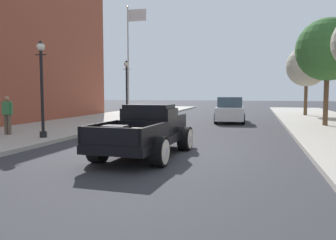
{
  "coord_description": "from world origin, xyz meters",
  "views": [
    {
      "loc": [
        2.96,
        -10.77,
        1.97
      ],
      "look_at": [
        -0.01,
        0.68,
        1.0
      ],
      "focal_mm": 36.59,
      "sensor_mm": 36.0,
      "label": 1
    }
  ],
  "objects_px": {
    "street_lamp_near": "(42,82)",
    "street_tree_second": "(328,50)",
    "street_lamp_far": "(127,86)",
    "car_background_white": "(230,111)",
    "street_tree_third": "(307,67)",
    "hotrod_truck_black": "(148,131)",
    "flagpole": "(131,48)",
    "pedestrian_sidewalk_left": "(7,113)"
  },
  "relations": [
    {
      "from": "street_lamp_near",
      "to": "street_lamp_far",
      "type": "bearing_deg",
      "value": 88.81
    },
    {
      "from": "hotrod_truck_black",
      "to": "car_background_white",
      "type": "distance_m",
      "value": 12.45
    },
    {
      "from": "street_tree_third",
      "to": "street_lamp_near",
      "type": "bearing_deg",
      "value": -125.42
    },
    {
      "from": "street_lamp_near",
      "to": "flagpole",
      "type": "bearing_deg",
      "value": 98.27
    },
    {
      "from": "car_background_white",
      "to": "street_tree_third",
      "type": "xyz_separation_m",
      "value": [
        5.42,
        6.3,
        3.19
      ]
    },
    {
      "from": "street_lamp_far",
      "to": "flagpole",
      "type": "relative_size",
      "value": 0.42
    },
    {
      "from": "pedestrian_sidewalk_left",
      "to": "flagpole",
      "type": "bearing_deg",
      "value": 91.21
    },
    {
      "from": "hotrod_truck_black",
      "to": "pedestrian_sidewalk_left",
      "type": "distance_m",
      "value": 7.36
    },
    {
      "from": "street_tree_second",
      "to": "car_background_white",
      "type": "bearing_deg",
      "value": 156.71
    },
    {
      "from": "hotrod_truck_black",
      "to": "street_lamp_near",
      "type": "height_order",
      "value": "street_lamp_near"
    },
    {
      "from": "street_lamp_far",
      "to": "street_tree_second",
      "type": "relative_size",
      "value": 0.66
    },
    {
      "from": "pedestrian_sidewalk_left",
      "to": "street_lamp_near",
      "type": "xyz_separation_m",
      "value": [
        2.02,
        -0.43,
        1.3
      ]
    },
    {
      "from": "pedestrian_sidewalk_left",
      "to": "flagpole",
      "type": "xyz_separation_m",
      "value": [
        -0.33,
        15.74,
        4.68
      ]
    },
    {
      "from": "pedestrian_sidewalk_left",
      "to": "flagpole",
      "type": "relative_size",
      "value": 0.18
    },
    {
      "from": "street_lamp_far",
      "to": "street_tree_second",
      "type": "xyz_separation_m",
      "value": [
        11.76,
        -0.42,
        1.86
      ]
    },
    {
      "from": "pedestrian_sidewalk_left",
      "to": "street_tree_second",
      "type": "distance_m",
      "value": 16.33
    },
    {
      "from": "car_background_white",
      "to": "street_lamp_near",
      "type": "bearing_deg",
      "value": -121.9
    },
    {
      "from": "car_background_white",
      "to": "street_tree_third",
      "type": "distance_m",
      "value": 8.9
    },
    {
      "from": "hotrod_truck_black",
      "to": "street_tree_third",
      "type": "relative_size",
      "value": 0.93
    },
    {
      "from": "hotrod_truck_black",
      "to": "street_lamp_far",
      "type": "bearing_deg",
      "value": 114.72
    },
    {
      "from": "street_lamp_near",
      "to": "street_tree_third",
      "type": "xyz_separation_m",
      "value": [
        12.02,
        16.89,
        1.57
      ]
    },
    {
      "from": "hotrod_truck_black",
      "to": "pedestrian_sidewalk_left",
      "type": "xyz_separation_m",
      "value": [
        -7.02,
        2.18,
        0.33
      ]
    },
    {
      "from": "car_background_white",
      "to": "street_lamp_far",
      "type": "height_order",
      "value": "street_lamp_far"
    },
    {
      "from": "pedestrian_sidewalk_left",
      "to": "street_lamp_near",
      "type": "height_order",
      "value": "street_lamp_near"
    },
    {
      "from": "street_lamp_far",
      "to": "flagpole",
      "type": "bearing_deg",
      "value": 108.76
    },
    {
      "from": "car_background_white",
      "to": "street_tree_third",
      "type": "height_order",
      "value": "street_tree_third"
    },
    {
      "from": "hotrod_truck_black",
      "to": "street_tree_second",
      "type": "xyz_separation_m",
      "value": [
        6.94,
        10.05,
        3.49
      ]
    },
    {
      "from": "car_background_white",
      "to": "street_lamp_far",
      "type": "bearing_deg",
      "value": -163.67
    },
    {
      "from": "street_lamp_near",
      "to": "street_tree_second",
      "type": "xyz_separation_m",
      "value": [
        11.94,
        8.3,
        1.86
      ]
    },
    {
      "from": "car_background_white",
      "to": "flagpole",
      "type": "distance_m",
      "value": 11.67
    },
    {
      "from": "pedestrian_sidewalk_left",
      "to": "street_tree_second",
      "type": "height_order",
      "value": "street_tree_second"
    },
    {
      "from": "pedestrian_sidewalk_left",
      "to": "car_background_white",
      "type": "bearing_deg",
      "value": 49.73
    },
    {
      "from": "street_lamp_far",
      "to": "flagpole",
      "type": "xyz_separation_m",
      "value": [
        -2.53,
        7.45,
        3.39
      ]
    },
    {
      "from": "car_background_white",
      "to": "street_lamp_near",
      "type": "xyz_separation_m",
      "value": [
        -6.6,
        -10.6,
        1.62
      ]
    },
    {
      "from": "hotrod_truck_black",
      "to": "street_tree_second",
      "type": "bearing_deg",
      "value": 55.38
    },
    {
      "from": "car_background_white",
      "to": "street_lamp_near",
      "type": "relative_size",
      "value": 1.14
    },
    {
      "from": "hotrod_truck_black",
      "to": "street_tree_second",
      "type": "height_order",
      "value": "street_tree_second"
    },
    {
      "from": "pedestrian_sidewalk_left",
      "to": "street_lamp_far",
      "type": "bearing_deg",
      "value": 75.13
    },
    {
      "from": "street_lamp_far",
      "to": "flagpole",
      "type": "height_order",
      "value": "flagpole"
    },
    {
      "from": "hotrod_truck_black",
      "to": "street_lamp_far",
      "type": "xyz_separation_m",
      "value": [
        -4.82,
        10.47,
        1.63
      ]
    },
    {
      "from": "street_tree_second",
      "to": "street_lamp_far",
      "type": "bearing_deg",
      "value": 177.95
    },
    {
      "from": "car_background_white",
      "to": "street_tree_second",
      "type": "relative_size",
      "value": 0.76
    }
  ]
}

